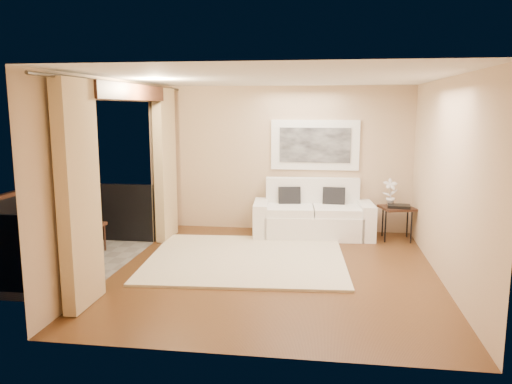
% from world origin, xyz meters
% --- Properties ---
extents(floor, '(5.00, 5.00, 0.00)m').
position_xyz_m(floor, '(0.00, 0.00, 0.00)').
color(floor, '#58351A').
rests_on(floor, ground).
extents(room_shell, '(5.00, 6.40, 5.00)m').
position_xyz_m(room_shell, '(-2.13, 0.00, 2.52)').
color(room_shell, white).
rests_on(room_shell, ground).
extents(balcony, '(1.81, 2.60, 1.17)m').
position_xyz_m(balcony, '(-3.31, 0.00, 0.18)').
color(balcony, '#605B56').
rests_on(balcony, ground).
extents(curtains, '(0.16, 4.80, 2.64)m').
position_xyz_m(curtains, '(-2.11, 0.00, 1.34)').
color(curtains, tan).
rests_on(curtains, ground).
extents(artwork, '(1.62, 0.07, 0.92)m').
position_xyz_m(artwork, '(0.46, 2.46, 1.62)').
color(artwork, white).
rests_on(artwork, room_shell).
extents(rug, '(3.14, 2.78, 0.04)m').
position_xyz_m(rug, '(-0.50, 0.46, 0.02)').
color(rug, beige).
rests_on(rug, floor).
extents(sofa, '(2.19, 1.08, 1.02)m').
position_xyz_m(sofa, '(0.46, 2.10, 0.36)').
color(sofa, white).
rests_on(sofa, floor).
extents(side_table, '(0.67, 0.67, 0.59)m').
position_xyz_m(side_table, '(1.93, 2.00, 0.53)').
color(side_table, '#331A11').
rests_on(side_table, floor).
extents(tray, '(0.41, 0.32, 0.05)m').
position_xyz_m(tray, '(1.94, 1.93, 0.61)').
color(tray, black).
rests_on(tray, side_table).
extents(orchid, '(0.28, 0.21, 0.48)m').
position_xyz_m(orchid, '(1.81, 2.11, 0.83)').
color(orchid, white).
rests_on(orchid, side_table).
extents(bistro_table, '(0.72, 0.72, 0.73)m').
position_xyz_m(bistro_table, '(-3.58, 0.40, 0.65)').
color(bistro_table, '#331A11').
rests_on(bistro_table, balcony).
extents(balcony_chair_far, '(0.47, 0.48, 0.98)m').
position_xyz_m(balcony_chair_far, '(-3.07, 0.39, 0.57)').
color(balcony_chair_far, '#331A11').
rests_on(balcony_chair_far, balcony).
extents(balcony_chair_near, '(0.45, 0.45, 0.91)m').
position_xyz_m(balcony_chair_near, '(-3.02, -0.91, 0.53)').
color(balcony_chair_near, '#331A11').
rests_on(balcony_chair_near, balcony).
extents(ice_bucket, '(0.18, 0.18, 0.20)m').
position_xyz_m(ice_bucket, '(-3.70, 0.55, 0.83)').
color(ice_bucket, silver).
rests_on(ice_bucket, bistro_table).
extents(candle, '(0.06, 0.06, 0.07)m').
position_xyz_m(candle, '(-3.48, 0.55, 0.77)').
color(candle, red).
rests_on(candle, bistro_table).
extents(vase, '(0.04, 0.04, 0.18)m').
position_xyz_m(vase, '(-3.60, 0.23, 0.82)').
color(vase, silver).
rests_on(vase, bistro_table).
extents(glass_a, '(0.06, 0.06, 0.12)m').
position_xyz_m(glass_a, '(-3.46, 0.30, 0.79)').
color(glass_a, white).
rests_on(glass_a, bistro_table).
extents(glass_b, '(0.06, 0.06, 0.12)m').
position_xyz_m(glass_b, '(-3.42, 0.46, 0.79)').
color(glass_b, silver).
rests_on(glass_b, bistro_table).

